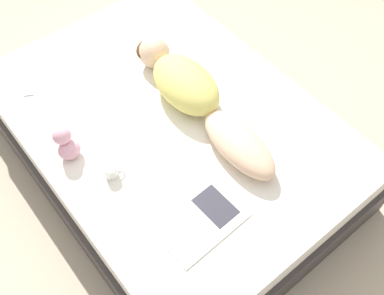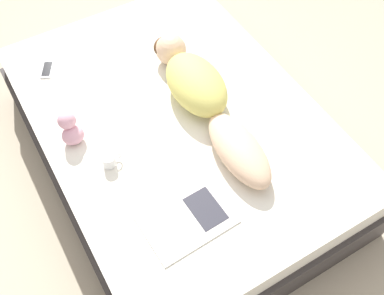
# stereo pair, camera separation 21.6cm
# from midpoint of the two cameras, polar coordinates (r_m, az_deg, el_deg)

# --- Properties ---
(ground_plane) EXTENTS (12.00, 12.00, 0.00)m
(ground_plane) POSITION_cam_midpoint_polar(r_m,az_deg,el_deg) (3.15, 0.22, -1.72)
(ground_plane) COLOR #B7A88E
(bed) EXTENTS (1.65, 2.29, 0.51)m
(bed) POSITION_cam_midpoint_polar(r_m,az_deg,el_deg) (2.94, 0.24, 0.97)
(bed) COLOR #383333
(bed) RESTS_ON ground_plane
(person) EXTENTS (0.35, 1.28, 0.23)m
(person) POSITION_cam_midpoint_polar(r_m,az_deg,el_deg) (2.71, 3.62, 6.62)
(person) COLOR #DBB28E
(person) RESTS_ON bed
(open_magazine) EXTENTS (0.47, 0.34, 0.01)m
(open_magazine) POSITION_cam_midpoint_polar(r_m,az_deg,el_deg) (2.35, 2.14, -9.27)
(open_magazine) COLOR silver
(open_magazine) RESTS_ON bed
(coffee_mug) EXTENTS (0.11, 0.08, 0.08)m
(coffee_mug) POSITION_cam_midpoint_polar(r_m,az_deg,el_deg) (2.51, -8.04, -1.78)
(coffee_mug) COLOR white
(coffee_mug) RESTS_ON bed
(cell_phone) EXTENTS (0.13, 0.17, 0.01)m
(cell_phone) POSITION_cam_midpoint_polar(r_m,az_deg,el_deg) (3.10, -16.04, 9.42)
(cell_phone) COLOR silver
(cell_phone) RESTS_ON bed
(plush_toy) EXTENTS (0.13, 0.16, 0.19)m
(plush_toy) POSITION_cam_midpoint_polar(r_m,az_deg,el_deg) (2.62, -12.93, 2.14)
(plush_toy) COLOR #DB9EB2
(plush_toy) RESTS_ON bed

